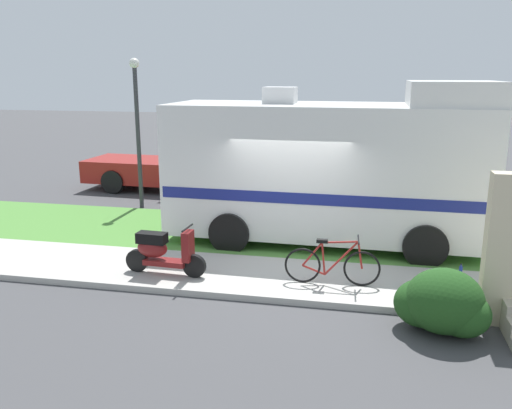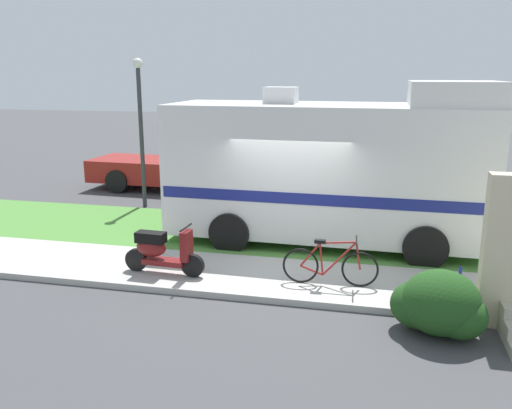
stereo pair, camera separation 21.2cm
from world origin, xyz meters
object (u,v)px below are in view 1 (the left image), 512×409
object	(u,v)px
scooter	(162,251)
street_lamp_post	(137,119)
bottle_green	(461,272)
bicycle	(332,265)
motorhome_rv	(330,168)
pickup_truck_near	(188,163)

from	to	relation	value
scooter	street_lamp_post	world-z (taller)	street_lamp_post
bottle_green	bicycle	bearing A→B (deg)	-160.93
motorhome_rv	scooter	bearing A→B (deg)	-134.91
bottle_green	street_lamp_post	distance (m)	9.47
scooter	bicycle	size ratio (longest dim) A/B	0.94
motorhome_rv	bottle_green	distance (m)	3.59
motorhome_rv	pickup_truck_near	size ratio (longest dim) A/B	1.23
scooter	pickup_truck_near	bearing A→B (deg)	105.04
motorhome_rv	pickup_truck_near	distance (m)	6.81
pickup_truck_near	bottle_green	world-z (taller)	pickup_truck_near
street_lamp_post	pickup_truck_near	bearing A→B (deg)	75.22
bottle_green	scooter	bearing A→B (deg)	-170.29
bicycle	bottle_green	bearing A→B (deg)	19.07
motorhome_rv	bicycle	distance (m)	3.05
motorhome_rv	street_lamp_post	xyz separation A→B (m)	(-5.55, 2.24, 0.82)
scooter	street_lamp_post	size ratio (longest dim) A/B	0.38
motorhome_rv	street_lamp_post	bearing A→B (deg)	158.06
pickup_truck_near	bottle_green	bearing A→B (deg)	-41.25
pickup_truck_near	motorhome_rv	bearing A→B (deg)	-43.28
scooter	pickup_truck_near	size ratio (longest dim) A/B	0.28
motorhome_rv	street_lamp_post	distance (m)	6.04
motorhome_rv	scooter	distance (m)	4.27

